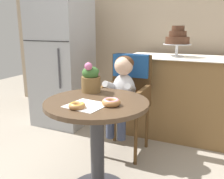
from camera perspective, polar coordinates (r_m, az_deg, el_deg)
back_wall at (r=3.35m, az=11.51°, el=16.52°), size 4.80×0.10×2.70m
cafe_table at (r=1.74m, az=-3.55°, el=-9.35°), size 0.72×0.72×0.72m
wicker_chair at (r=2.37m, az=3.82°, el=0.49°), size 0.42×0.45×0.95m
seated_child at (r=2.22m, az=2.46°, el=0.57°), size 0.27×0.32×0.73m
paper_napkin at (r=1.57m, az=-6.10°, el=-3.75°), size 0.26×0.25×0.00m
donut_front at (r=1.52m, az=-8.25°, el=-3.72°), size 0.11×0.11×0.04m
donut_mid at (r=1.56m, az=-0.22°, el=-2.93°), size 0.12×0.12×0.04m
flower_vase at (r=1.88m, az=-5.00°, el=2.63°), size 0.15×0.15×0.24m
display_counter at (r=2.82m, az=19.09°, el=-1.94°), size 1.56×0.62×0.90m
tiered_cake_stand at (r=2.75m, az=15.15°, el=11.50°), size 0.30×0.30×0.33m
refrigerator at (r=3.10m, az=-11.68°, el=7.44°), size 0.64×0.63×1.70m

